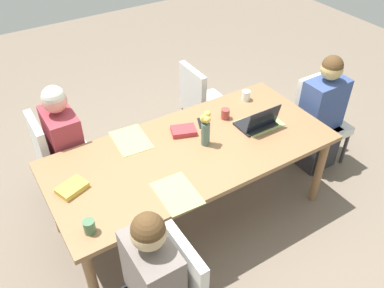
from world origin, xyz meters
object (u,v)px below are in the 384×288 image
(flower_vase, at_px, (205,127))
(book_red_cover, at_px, (184,131))
(book_blue_cover, at_px, (72,188))
(laptop_head_right_left_near, at_px, (258,122))
(coffee_mug_near_left, at_px, (225,114))
(coffee_mug_centre_left, at_px, (89,226))
(chair_far_right_near, at_px, (202,101))
(chair_head_right_left_near, at_px, (318,116))
(person_far_left_mid, at_px, (68,154))
(dining_table, at_px, (192,156))
(coffee_mug_near_right, at_px, (246,95))
(chair_far_left_mid, at_px, (58,155))
(phone_black, at_px, (202,123))
(person_head_right_left_near, at_px, (320,119))

(flower_vase, distance_m, book_red_cover, 0.27)
(book_blue_cover, bearing_deg, laptop_head_right_left_near, -23.26)
(coffee_mug_near_left, relative_size, coffee_mug_centre_left, 0.94)
(chair_far_right_near, xyz_separation_m, book_red_cover, (-0.62, -0.66, 0.28))
(book_blue_cover, bearing_deg, flower_vase, -22.47)
(coffee_mug_centre_left, xyz_separation_m, book_blue_cover, (0.03, 0.42, -0.03))
(chair_far_right_near, xyz_separation_m, flower_vase, (-0.54, -0.87, 0.42))
(chair_head_right_left_near, height_order, laptop_head_right_left_near, laptop_head_right_left_near)
(person_far_left_mid, height_order, chair_far_right_near, person_far_left_mid)
(dining_table, bearing_deg, coffee_mug_near_left, 23.76)
(coffee_mug_near_right, height_order, book_blue_cover, coffee_mug_near_right)
(chair_far_left_mid, relative_size, phone_black, 6.00)
(dining_table, bearing_deg, laptop_head_right_left_near, -3.83)
(chair_far_right_near, bearing_deg, coffee_mug_near_left, -106.73)
(chair_far_left_mid, bearing_deg, chair_far_right_near, 2.41)
(chair_far_left_mid, distance_m, coffee_mug_centre_left, 1.21)
(dining_table, xyz_separation_m, book_blue_cover, (-0.95, 0.06, 0.09))
(chair_far_left_mid, bearing_deg, phone_black, -26.54)
(coffee_mug_near_right, distance_m, book_red_cover, 0.77)
(coffee_mug_near_left, bearing_deg, flower_vase, -149.57)
(chair_far_right_near, relative_size, flower_vase, 2.97)
(person_head_right_left_near, bearing_deg, chair_far_left_mid, 159.88)
(flower_vase, xyz_separation_m, phone_black, (0.13, 0.24, -0.16))
(book_red_cover, height_order, phone_black, book_red_cover)
(chair_head_right_left_near, distance_m, flower_vase, 1.43)
(coffee_mug_near_left, bearing_deg, book_red_cover, 178.72)
(chair_head_right_left_near, relative_size, coffee_mug_centre_left, 9.31)
(dining_table, relative_size, chair_far_left_mid, 2.54)
(chair_far_left_mid, bearing_deg, coffee_mug_near_left, -24.24)
(laptop_head_right_left_near, bearing_deg, chair_head_right_left_near, 5.44)
(person_head_right_left_near, relative_size, phone_black, 7.97)
(chair_head_right_left_near, bearing_deg, chair_far_right_near, 134.56)
(dining_table, height_order, coffee_mug_near_left, coffee_mug_near_left)
(book_red_cover, distance_m, phone_black, 0.21)
(coffee_mug_near_left, bearing_deg, laptop_head_right_left_near, -57.43)
(chair_head_right_left_near, relative_size, chair_far_right_near, 1.00)
(person_head_right_left_near, bearing_deg, coffee_mug_centre_left, -172.37)
(chair_far_right_near, distance_m, coffee_mug_near_left, 0.76)
(chair_head_right_left_near, relative_size, book_red_cover, 4.50)
(laptop_head_right_left_near, bearing_deg, coffee_mug_near_right, 65.61)
(coffee_mug_near_right, xyz_separation_m, book_blue_cover, (-1.76, -0.29, -0.02))
(coffee_mug_near_left, height_order, coffee_mug_near_right, same)
(coffee_mug_centre_left, bearing_deg, chair_far_left_mid, 85.02)
(chair_head_right_left_near, xyz_separation_m, coffee_mug_near_right, (-0.69, 0.31, 0.30))
(person_far_left_mid, xyz_separation_m, coffee_mug_near_right, (1.61, -0.40, 0.27))
(dining_table, distance_m, coffee_mug_near_left, 0.53)
(coffee_mug_near_right, bearing_deg, chair_far_left_mid, 164.63)
(chair_far_left_mid, xyz_separation_m, coffee_mug_near_left, (1.35, -0.61, 0.30))
(chair_head_right_left_near, relative_size, person_head_right_left_near, 0.75)
(flower_vase, relative_size, coffee_mug_near_left, 3.33)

